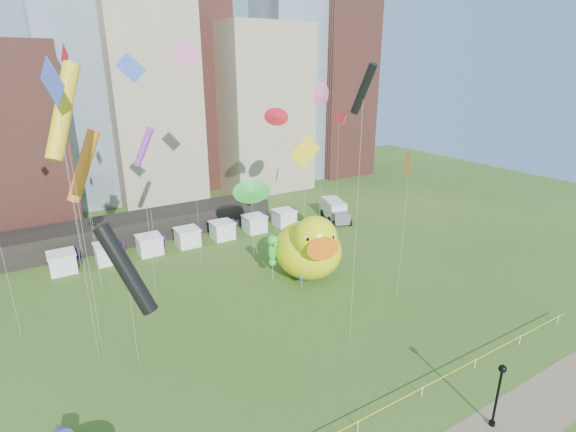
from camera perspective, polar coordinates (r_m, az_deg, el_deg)
ground at (r=32.03m, az=9.14°, el=-26.19°), size 160.00×160.00×0.00m
skyline at (r=79.62m, az=-19.50°, el=17.19°), size 101.00×23.00×68.00m
pavilion at (r=63.26m, az=-19.17°, el=-1.45°), size 38.00×6.00×3.20m
vendor_tents at (r=59.14m, az=-13.07°, el=-2.79°), size 33.24×2.80×2.40m
caution_tape at (r=31.55m, az=9.21°, el=-25.32°), size 50.00×0.06×0.90m
big_duck at (r=48.23m, az=2.82°, el=-4.12°), size 9.90×11.32×7.96m
small_duck at (r=51.21m, az=1.79°, el=-5.40°), size 3.48×4.28×3.11m
seahorse_green at (r=47.32m, az=-2.02°, el=-4.23°), size 1.43×1.69×5.46m
seahorse_purple at (r=46.03m, az=1.91°, el=-6.21°), size 1.18×1.48×4.40m
lamppost at (r=32.97m, az=26.00°, el=-19.74°), size 0.51×0.51×4.90m
box_truck at (r=67.76m, az=6.17°, el=0.79°), size 4.46×7.33×2.93m
kite_0 at (r=47.42m, az=-27.19°, el=17.19°), size 0.44×2.47×24.68m
kite_1 at (r=48.61m, az=-13.23°, el=19.43°), size 2.88×1.21×25.38m
kite_2 at (r=34.48m, az=-20.53°, el=-6.64°), size 4.04×3.68×12.00m
kite_3 at (r=50.47m, az=-4.77°, el=3.17°), size 2.95×1.11×10.34m
kite_4 at (r=49.07m, az=2.24°, el=8.35°), size 3.73×0.65×15.51m
kite_5 at (r=42.25m, az=-19.91°, el=16.99°), size 2.35×1.12×23.81m
kite_6 at (r=46.46m, az=-25.31°, el=5.97°), size 4.26×2.28×17.03m
kite_8 at (r=55.38m, az=-1.64°, el=12.89°), size 1.54×1.93×17.81m
kite_9 at (r=50.62m, az=4.57°, el=15.59°), size 2.58×1.68×21.01m
kite_10 at (r=32.51m, az=9.92°, el=16.08°), size 0.90×2.21×22.96m
kite_11 at (r=50.89m, az=-27.84°, el=11.31°), size 0.60×1.91×18.24m
kite_12 at (r=35.44m, az=-27.53°, el=12.10°), size 3.88×3.48×23.07m
kite_13 at (r=33.53m, az=-28.52°, el=14.61°), size 1.18×3.06×23.31m
kite_14 at (r=42.05m, az=15.69°, el=6.56°), size 1.76×2.09×15.26m
kite_15 at (r=50.51m, az=-18.44°, el=8.61°), size 2.63×1.18×16.47m
kite_16 at (r=55.98m, az=6.77°, el=12.60°), size 1.53×3.62×17.07m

